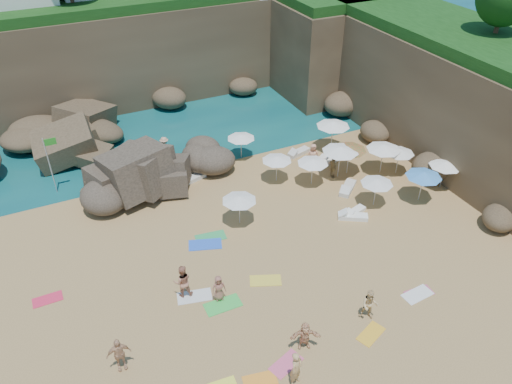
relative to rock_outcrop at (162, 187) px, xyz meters
name	(u,v)px	position (x,y,z in m)	size (l,w,h in m)	color
ground	(247,258)	(2.26, -8.89, 0.00)	(120.00, 120.00, 0.00)	tan
seawater	(123,75)	(2.26, 21.11, 0.00)	(120.00, 120.00, 0.00)	#0C4751
cliff_back	(151,48)	(4.26, 16.11, 4.00)	(44.00, 8.00, 8.00)	brown
cliff_right	(428,83)	(21.26, -0.89, 4.00)	(8.00, 30.00, 8.00)	brown
cliff_corner	(323,41)	(19.26, 11.11, 4.00)	(10.00, 12.00, 8.00)	brown
rock_promontory	(16,166)	(-8.74, 7.11, 0.00)	(12.00, 7.00, 2.00)	brown
rock_outcrop	(162,187)	(0.00, 0.00, 0.00)	(8.51, 6.38, 3.40)	brown
flag_pole	(50,158)	(-6.34, 2.39, 2.58)	(0.79, 0.08, 4.05)	silver
parasol_0	(313,161)	(9.31, -4.04, 1.82)	(2.09, 2.09, 1.98)	silver
parasol_1	(241,136)	(6.44, 1.21, 1.76)	(2.03, 2.03, 1.92)	silver
parasol_2	(333,124)	(13.06, -0.61, 2.16)	(2.48, 2.48, 2.35)	silver
parasol_3	(341,149)	(11.47, -4.00, 2.17)	(2.51, 2.51, 2.37)	silver
parasol_4	(400,151)	(15.39, -5.40, 1.77)	(2.04, 2.04, 1.93)	silver
parasol_5	(277,158)	(7.35, -2.64, 1.76)	(2.03, 2.03, 1.92)	silver
parasol_6	(350,147)	(12.29, -3.90, 2.04)	(2.35, 2.35, 2.23)	silver
parasol_7	(384,147)	(14.43, -4.86, 2.05)	(2.36, 2.36, 2.24)	silver
parasol_8	(446,164)	(16.96, -8.11, 1.83)	(2.11, 2.11, 2.00)	silver
parasol_9	(239,198)	(3.18, -5.84, 1.83)	(2.10, 2.10, 1.99)	silver
parasol_10	(424,174)	(14.65, -8.65, 1.98)	(2.28, 2.28, 2.16)	silver
parasol_11	(377,181)	(11.70, -7.81, 1.78)	(2.05, 2.05, 1.94)	silver
lounger_0	(193,178)	(2.19, -0.13, 0.15)	(1.88, 0.63, 0.29)	silver
lounger_1	(299,152)	(10.53, -0.19, 0.14)	(1.83, 0.61, 0.28)	silver
lounger_2	(330,159)	(12.05, -2.08, 0.16)	(2.04, 0.68, 0.32)	white
lounger_3	(355,212)	(10.08, -8.07, 0.12)	(1.57, 0.52, 0.24)	white
lounger_4	(353,217)	(9.67, -8.45, 0.14)	(1.81, 0.60, 0.28)	white
lounger_5	(348,188)	(11.13, -5.73, 0.15)	(1.96, 0.65, 0.30)	silver
towel_1	(286,364)	(0.94, -15.98, 0.01)	(1.56, 0.78, 0.03)	#DF567C
towel_2	(260,380)	(-0.48, -16.22, 0.01)	(1.47, 0.73, 0.03)	orange
towel_3	(223,305)	(-0.29, -11.56, 0.02)	(1.84, 0.92, 0.03)	green
towel_5	(194,296)	(-1.38, -10.40, 0.02)	(1.75, 0.88, 0.03)	silver
towel_7	(48,299)	(-8.20, -7.37, 0.01)	(1.46, 0.73, 0.03)	#E2274A
towel_8	(205,244)	(0.55, -6.85, 0.02)	(1.89, 0.95, 0.03)	blue
towel_9	(419,293)	(9.17, -15.16, 0.01)	(1.47, 0.73, 0.03)	#CC4F74
towel_10	(371,334)	(5.34, -16.24, 0.01)	(1.49, 0.75, 0.03)	yellow
towel_11	(211,237)	(1.07, -6.37, 0.02)	(1.77, 0.88, 0.03)	green
towel_12	(266,280)	(2.41, -10.95, 0.01)	(1.66, 0.83, 0.03)	yellow
towel_13	(417,295)	(9.01, -15.21, 0.01)	(1.61, 0.81, 0.03)	white
person_stand_1	(183,281)	(-1.82, -10.05, 0.96)	(0.93, 0.73, 1.92)	#B8785C
person_stand_2	(165,148)	(1.38, 3.52, 0.86)	(1.11, 0.46, 1.72)	tan
person_stand_3	(333,167)	(11.06, -3.91, 0.80)	(0.93, 0.39, 1.59)	#A38551
person_stand_4	(313,156)	(10.49, -2.15, 0.91)	(0.89, 0.49, 1.82)	#E29A76
person_stand_5	(89,188)	(-4.53, 0.77, 0.75)	(1.40, 0.40, 1.50)	#AA8455
person_lie_1	(121,365)	(-5.70, -13.03, 0.22)	(1.06, 1.81, 0.44)	tan
person_lie_2	(219,296)	(-0.29, -11.10, 0.20)	(0.73, 1.48, 0.40)	#9A5F4D
person_lie_3	(304,344)	(2.12, -15.51, 0.20)	(1.39, 1.50, 0.40)	tan
person_lie_4	(295,379)	(0.85, -16.97, 0.22)	(0.67, 1.84, 0.44)	tan
person_lie_5	(368,313)	(5.78, -15.34, 0.33)	(0.84, 1.73, 0.65)	#DAB77C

